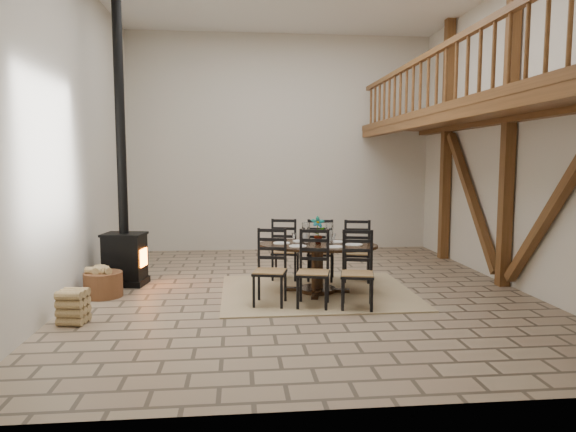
{
  "coord_description": "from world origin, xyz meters",
  "views": [
    {
      "loc": [
        -1.03,
        -8.04,
        2.06
      ],
      "look_at": [
        -0.2,
        0.4,
        1.17
      ],
      "focal_mm": 32.0,
      "sensor_mm": 36.0,
      "label": 1
    }
  ],
  "objects": [
    {
      "name": "ground",
      "position": [
        0.0,
        0.0,
        0.0
      ],
      "size": [
        8.0,
        8.0,
        0.0
      ],
      "primitive_type": "plane",
      "color": "gray",
      "rests_on": "ground"
    },
    {
      "name": "room_shell",
      "position": [
        1.19,
        0.0,
        3.01
      ],
      "size": [
        7.02,
        8.02,
        5.01
      ],
      "color": "beige",
      "rests_on": "ground"
    },
    {
      "name": "rug",
      "position": [
        0.22,
        -0.15,
        0.01
      ],
      "size": [
        3.0,
        2.5,
        0.02
      ],
      "primitive_type": "cube",
      "color": "tan",
      "rests_on": "ground"
    },
    {
      "name": "dining_table",
      "position": [
        0.22,
        -0.15,
        0.41
      ],
      "size": [
        2.13,
        2.43,
        1.21
      ],
      "rotation": [
        0.0,
        0.0,
        -0.23
      ],
      "color": "black",
      "rests_on": "ground"
    },
    {
      "name": "wood_stove",
      "position": [
        -2.93,
        0.69,
        1.12
      ],
      "size": [
        0.76,
        0.63,
        5.0
      ],
      "rotation": [
        0.0,
        0.0,
        -0.16
      ],
      "color": "black",
      "rests_on": "ground"
    },
    {
      "name": "log_basket",
      "position": [
        -3.1,
        -0.07,
        0.21
      ],
      "size": [
        0.58,
        0.58,
        0.48
      ],
      "rotation": [
        0.0,
        0.0,
        0.26
      ],
      "color": "brown",
      "rests_on": "ground"
    },
    {
      "name": "log_stack",
      "position": [
        -3.14,
        -1.41,
        0.22
      ],
      "size": [
        0.38,
        0.38,
        0.45
      ],
      "rotation": [
        0.0,
        0.0,
        -0.16
      ],
      "color": "tan",
      "rests_on": "ground"
    }
  ]
}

